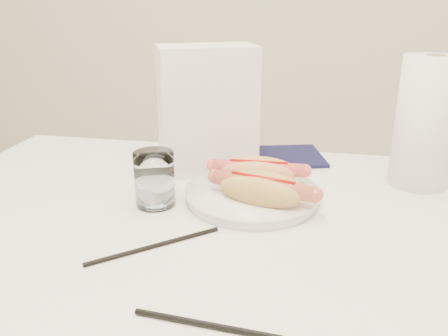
% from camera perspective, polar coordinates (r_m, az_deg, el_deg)
% --- Properties ---
extents(table, '(1.20, 0.80, 0.75)m').
position_cam_1_polar(table, '(0.83, -0.32, -10.00)').
color(table, white).
rests_on(table, ground).
extents(plate, '(0.26, 0.26, 0.02)m').
position_cam_1_polar(plate, '(0.87, 3.50, -3.48)').
color(plate, white).
rests_on(plate, table).
extents(hotdog_left, '(0.18, 0.07, 0.05)m').
position_cam_1_polar(hotdog_left, '(0.89, 4.23, -0.46)').
color(hotdog_left, '#F0A360').
rests_on(hotdog_left, plate).
extents(hotdog_right, '(0.19, 0.11, 0.05)m').
position_cam_1_polar(hotdog_right, '(0.81, 4.79, -2.64)').
color(hotdog_right, tan).
rests_on(hotdog_right, plate).
extents(water_glass, '(0.07, 0.07, 0.10)m').
position_cam_1_polar(water_glass, '(0.85, -8.54, -1.33)').
color(water_glass, white).
rests_on(water_glass, table).
extents(chopstick_near, '(0.17, 0.15, 0.01)m').
position_cam_1_polar(chopstick_near, '(0.72, -8.53, -9.45)').
color(chopstick_near, black).
rests_on(chopstick_near, table).
extents(chopstick_far, '(0.25, 0.03, 0.01)m').
position_cam_1_polar(chopstick_far, '(0.56, 1.26, -19.30)').
color(chopstick_far, black).
rests_on(chopstick_far, table).
extents(napkin_box, '(0.23, 0.18, 0.27)m').
position_cam_1_polar(napkin_box, '(0.99, -2.06, 7.17)').
color(napkin_box, white).
rests_on(napkin_box, table).
extents(navy_napkin, '(0.19, 0.19, 0.01)m').
position_cam_1_polar(navy_napkin, '(1.10, 8.05, 1.43)').
color(navy_napkin, '#111135').
rests_on(navy_napkin, table).
extents(paper_towel_roll, '(0.15, 0.15, 0.26)m').
position_cam_1_polar(paper_towel_roll, '(0.99, 23.57, 5.14)').
color(paper_towel_roll, white).
rests_on(paper_towel_roll, table).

